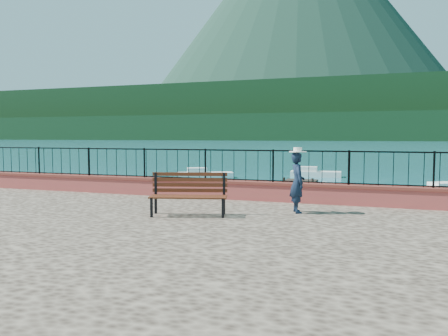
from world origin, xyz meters
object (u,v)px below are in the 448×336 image
Objects in this scene: park_bench at (189,203)px; person at (297,182)px; boat_0 at (241,189)px; boat_3 at (205,173)px; boat_1 at (340,191)px; boat_4 at (316,172)px.

park_bench is 1.28× the size of person.
boat_3 is (-5.61, 8.91, 0.00)m from boat_0.
boat_3 is (-10.32, 19.33, -1.58)m from person.
boat_0 is 4.98m from boat_1.
park_bench is 0.52× the size of boat_4.
boat_4 is at bearing 74.20° from park_bench.
boat_0 is 1.21× the size of boat_1.
person is 23.34m from boat_4.
boat_4 is (2.13, 12.73, 0.00)m from boat_0.
person is at bearing -53.31° from boat_0.
boat_1 is 0.86× the size of boat_4.
boat_0 is 0.96× the size of boat_3.
boat_3 is at bearing 94.75° from park_bench.
boat_1 is (4.88, 0.99, 0.00)m from boat_0.
park_bench is 24.48m from boat_4.
boat_1 is at bearing 62.22° from park_bench.
person is 11.52m from boat_1.
boat_1 is 0.80× the size of boat_3.
boat_1 and boat_4 have the same top height.
park_bench is 0.48× the size of boat_3.
person is 0.47× the size of boat_1.
park_bench is 0.60× the size of boat_1.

